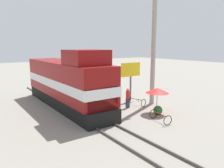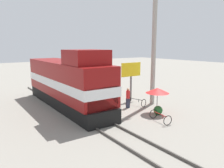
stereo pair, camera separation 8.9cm
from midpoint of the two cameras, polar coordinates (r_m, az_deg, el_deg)
The scene contains 11 objects.
ground_plane at distance 16.51m, azimuth -6.21°, elevation -8.89°, with size 120.00×120.00×0.00m, color gray.
rail_near at distance 16.18m, azimuth -8.47°, elevation -9.07°, with size 0.08×29.54×0.15m, color #4C4742.
rail_far at distance 16.83m, azimuth -4.05°, elevation -8.23°, with size 0.08×29.54×0.15m, color #4C4742.
locomotive at distance 19.23m, azimuth -11.67°, elevation 0.25°, with size 2.86×12.73×5.04m.
utility_pole at distance 20.04m, azimuth 10.73°, elevation 11.77°, with size 1.80×0.40×11.89m.
vendor_umbrella at distance 17.57m, azimuth 11.60°, elevation -1.66°, with size 1.84×1.84×2.05m.
billboard_sign at distance 21.07m, azimuth 4.79°, elevation 3.17°, with size 2.30×0.12×3.72m.
shrub_cluster at distance 17.52m, azimuth 11.75°, elevation -6.72°, with size 0.70×0.70×0.70m, color #236028.
person_bystander at distance 18.90m, azimuth 4.01°, elevation -3.41°, with size 0.34×0.34×1.75m.
bicycle at distance 19.88m, azimuth 6.06°, elevation -4.50°, with size 1.08×1.85×0.71m.
bicycle_spare at distance 15.98m, azimuth 12.33°, elevation -8.37°, with size 0.96×1.74×0.70m.
Camera 1 is at (-7.50, -13.70, 5.35)m, focal length 35.00 mm.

